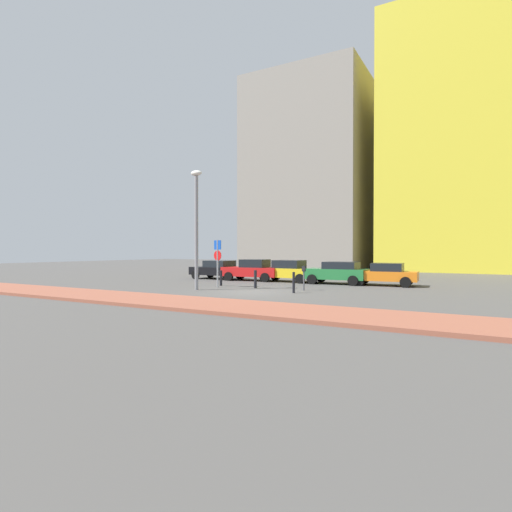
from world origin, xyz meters
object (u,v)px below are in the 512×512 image
(parked_car_green, at_px, (337,272))
(parked_car_orange, at_px, (385,274))
(parked_car_red, at_px, (253,270))
(street_lamp, at_px, (196,219))
(parked_car_yellow, at_px, (288,271))
(parking_sign_post, at_px, (218,257))
(traffic_bollard_near, at_px, (294,283))
(parking_meter, at_px, (304,275))
(parked_car_black, at_px, (218,269))
(traffic_bollard_far, at_px, (221,278))
(traffic_bollard_mid, at_px, (255,279))

(parked_car_green, relative_size, parked_car_orange, 0.97)
(parked_car_red, xyz_separation_m, street_lamp, (0.71, -7.52, 3.15))
(parked_car_orange, relative_size, street_lamp, 0.62)
(parked_car_yellow, bearing_deg, parking_sign_post, -107.92)
(street_lamp, height_order, traffic_bollard_near, street_lamp)
(parking_meter, bearing_deg, parked_car_yellow, 123.05)
(parked_car_black, height_order, traffic_bollard_near, parked_car_black)
(parking_sign_post, xyz_separation_m, parking_meter, (5.22, 0.73, -0.91))
(traffic_bollard_far, bearing_deg, parked_car_yellow, 65.06)
(parked_car_orange, height_order, traffic_bollard_far, parked_car_orange)
(traffic_bollard_mid, bearing_deg, parked_car_orange, 40.80)
(parked_car_red, relative_size, parked_car_yellow, 1.05)
(parked_car_red, height_order, parked_car_yellow, parked_car_red)
(parked_car_black, xyz_separation_m, street_lamp, (3.80, -7.64, 3.19))
(parked_car_green, bearing_deg, traffic_bollard_mid, -122.41)
(parked_car_black, xyz_separation_m, parked_car_orange, (12.35, 0.26, -0.00))
(parking_meter, bearing_deg, traffic_bollard_mid, -177.91)
(parking_meter, bearing_deg, traffic_bollard_near, -87.97)
(parked_car_red, height_order, traffic_bollard_near, parked_car_red)
(street_lamp, bearing_deg, parked_car_green, 53.93)
(parking_meter, height_order, traffic_bollard_mid, parking_meter)
(parked_car_red, bearing_deg, traffic_bollard_far, -84.99)
(street_lamp, xyz_separation_m, traffic_bollard_far, (-0.30, 2.84, -3.45))
(traffic_bollard_mid, distance_m, traffic_bollard_far, 2.65)
(street_lamp, bearing_deg, parked_car_red, 95.40)
(parked_car_yellow, height_order, traffic_bollard_near, parked_car_yellow)
(traffic_bollard_mid, bearing_deg, parked_car_yellow, 93.75)
(parked_car_orange, bearing_deg, traffic_bollard_far, -150.25)
(parked_car_orange, bearing_deg, street_lamp, -137.24)
(parked_car_black, distance_m, parked_car_yellow, 5.79)
(parked_car_yellow, relative_size, street_lamp, 0.63)
(parked_car_red, distance_m, traffic_bollard_far, 4.70)
(parked_car_black, xyz_separation_m, traffic_bollard_far, (3.50, -4.80, -0.26))
(parking_sign_post, height_order, traffic_bollard_near, parking_sign_post)
(parking_sign_post, distance_m, traffic_bollard_mid, 2.63)
(parked_car_red, bearing_deg, parked_car_black, 177.68)
(traffic_bollard_near, height_order, traffic_bollard_far, traffic_bollard_near)
(parked_car_orange, relative_size, traffic_bollard_near, 3.78)
(parked_car_orange, bearing_deg, traffic_bollard_near, -115.26)
(traffic_bollard_mid, bearing_deg, parked_car_green, 57.59)
(parked_car_yellow, relative_size, traffic_bollard_far, 4.36)
(parked_car_green, height_order, traffic_bollard_far, parked_car_green)
(parked_car_black, relative_size, parked_car_green, 1.11)
(parked_car_green, height_order, parking_sign_post, parking_sign_post)
(parked_car_black, relative_size, traffic_bollard_far, 4.62)
(traffic_bollard_mid, height_order, traffic_bollard_far, traffic_bollard_mid)
(street_lamp, bearing_deg, parking_sign_post, 87.18)
(parking_meter, relative_size, street_lamp, 0.20)
(parked_car_black, relative_size, parked_car_yellow, 1.06)
(parked_car_orange, xyz_separation_m, parking_meter, (-3.23, -5.26, 0.13))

